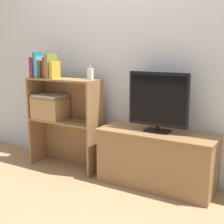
# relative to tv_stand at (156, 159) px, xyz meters

# --- Properties ---
(ground_plane) EXTENTS (16.00, 16.00, 0.00)m
(ground_plane) POSITION_rel_tv_stand_xyz_m (-0.44, -0.20, -0.26)
(ground_plane) COLOR #A37F56
(wall_back) EXTENTS (10.00, 0.05, 2.40)m
(wall_back) POSITION_rel_tv_stand_xyz_m (-0.44, 0.23, 0.94)
(wall_back) COLOR silver
(wall_back) RESTS_ON ground_plane
(tv_stand) EXTENTS (1.07, 0.42, 0.52)m
(tv_stand) POSITION_rel_tv_stand_xyz_m (0.00, 0.00, 0.00)
(tv_stand) COLOR olive
(tv_stand) RESTS_ON ground_plane
(tv) EXTENTS (0.55, 0.14, 0.53)m
(tv) POSITION_rel_tv_stand_xyz_m (0.00, -0.00, 0.54)
(tv) COLOR black
(tv) RESTS_ON tv_stand
(bookshelf_lower_tier) EXTENTS (0.79, 0.29, 0.52)m
(bookshelf_lower_tier) POSITION_rel_tv_stand_xyz_m (-1.02, 0.00, 0.06)
(bookshelf_lower_tier) COLOR olive
(bookshelf_lower_tier) RESTS_ON ground_plane
(bookshelf_upper_tier) EXTENTS (0.79, 0.29, 0.44)m
(bookshelf_upper_tier) POSITION_rel_tv_stand_xyz_m (-1.02, -0.00, 0.53)
(bookshelf_upper_tier) COLOR olive
(bookshelf_upper_tier) RESTS_ON bookshelf_lower_tier
(book_maroon) EXTENTS (0.02, 0.13, 0.21)m
(book_maroon) POSITION_rel_tv_stand_xyz_m (-1.37, -0.10, 0.80)
(book_maroon) COLOR maroon
(book_maroon) RESTS_ON bookshelf_upper_tier
(book_plum) EXTENTS (0.03, 0.15, 0.19)m
(book_plum) POSITION_rel_tv_stand_xyz_m (-1.34, -0.10, 0.79)
(book_plum) COLOR #6B2D66
(book_plum) RESTS_ON bookshelf_upper_tier
(book_teal) EXTENTS (0.02, 0.13, 0.26)m
(book_teal) POSITION_rel_tv_stand_xyz_m (-1.31, -0.10, 0.82)
(book_teal) COLOR #1E7075
(book_teal) RESTS_ON bookshelf_upper_tier
(book_skyblue) EXTENTS (0.03, 0.14, 0.21)m
(book_skyblue) POSITION_rel_tv_stand_xyz_m (-1.28, -0.10, 0.80)
(book_skyblue) COLOR #709ECC
(book_skyblue) RESTS_ON bookshelf_upper_tier
(book_forest) EXTENTS (0.03, 0.14, 0.18)m
(book_forest) POSITION_rel_tv_stand_xyz_m (-1.25, -0.10, 0.78)
(book_forest) COLOR #286638
(book_forest) RESTS_ON bookshelf_upper_tier
(book_charcoal) EXTENTS (0.03, 0.13, 0.18)m
(book_charcoal) POSITION_rel_tv_stand_xyz_m (-1.21, -0.10, 0.78)
(book_charcoal) COLOR #232328
(book_charcoal) RESTS_ON bookshelf_upper_tier
(book_crimson) EXTENTS (0.03, 0.14, 0.21)m
(book_crimson) POSITION_rel_tv_stand_xyz_m (-1.18, -0.10, 0.80)
(book_crimson) COLOR #B22328
(book_crimson) RESTS_ON bookshelf_upper_tier
(book_olive) EXTENTS (0.04, 0.15, 0.25)m
(book_olive) POSITION_rel_tv_stand_xyz_m (-1.14, -0.10, 0.82)
(book_olive) COLOR olive
(book_olive) RESTS_ON bookshelf_upper_tier
(book_mustard) EXTENTS (0.04, 0.13, 0.17)m
(book_mustard) POSITION_rel_tv_stand_xyz_m (-1.09, -0.10, 0.78)
(book_mustard) COLOR gold
(book_mustard) RESTS_ON bookshelf_upper_tier
(baby_monitor) EXTENTS (0.05, 0.04, 0.14)m
(baby_monitor) POSITION_rel_tv_stand_xyz_m (-0.68, -0.06, 0.75)
(baby_monitor) COLOR white
(baby_monitor) RESTS_ON bookshelf_upper_tier
(storage_basket_left) EXTENTS (0.36, 0.26, 0.24)m
(storage_basket_left) POSITION_rel_tv_stand_xyz_m (-1.19, -0.07, 0.39)
(storage_basket_left) COLOR tan
(storage_basket_left) RESTS_ON bookshelf_lower_tier
(laptop) EXTENTS (0.32, 0.24, 0.02)m
(laptop) POSITION_rel_tv_stand_xyz_m (-1.19, -0.07, 0.50)
(laptop) COLOR #BCBCC1
(laptop) RESTS_ON storage_basket_left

